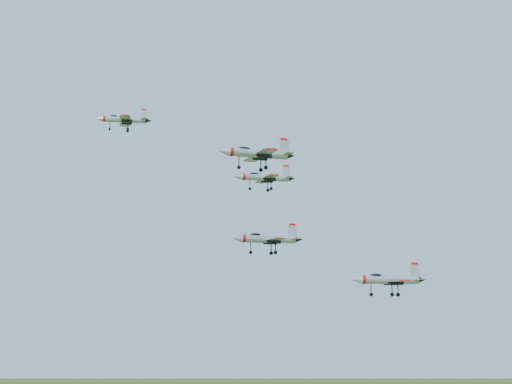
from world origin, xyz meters
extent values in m
cylinder|color=#A5A8B1|center=(-21.00, 16.08, 153.25)|extent=(8.09, 1.64, 1.16)
cone|color=#A5A8B1|center=(-25.81, 16.37, 153.25)|extent=(1.67, 1.26, 1.16)
cone|color=black|center=(-16.36, 15.81, 153.25)|extent=(1.31, 1.06, 0.99)
ellipsoid|color=black|center=(-22.96, 16.20, 153.68)|extent=(2.01, 0.95, 0.74)
cube|color=#A5A8B1|center=(-20.97, 13.58, 153.02)|extent=(2.29, 4.05, 0.13)
cube|color=#A5A8B1|center=(-20.67, 18.57, 153.02)|extent=(2.29, 4.05, 0.13)
cube|color=#A5A8B1|center=(-17.34, 15.86, 154.45)|extent=(1.34, 0.19, 1.88)
cube|color=red|center=(-17.34, 15.86, 155.43)|extent=(0.99, 0.18, 0.31)
cylinder|color=#A5A8B1|center=(3.87, 3.67, 140.95)|extent=(8.70, 1.43, 1.25)
cone|color=#A5A8B1|center=(-1.33, 3.56, 140.95)|extent=(1.76, 1.29, 1.25)
cone|color=black|center=(8.88, 3.77, 140.95)|extent=(1.37, 1.09, 1.06)
ellipsoid|color=black|center=(1.75, 3.63, 141.42)|extent=(2.14, 0.94, 0.80)
cube|color=#A5A8B1|center=(4.12, 0.98, 140.71)|extent=(2.30, 4.29, 0.13)
cube|color=#A5A8B1|center=(4.01, 6.37, 140.71)|extent=(2.30, 4.29, 0.13)
cube|color=#A5A8B1|center=(7.82, 3.75, 142.25)|extent=(1.45, 0.15, 2.02)
cube|color=red|center=(7.82, 3.75, 143.31)|extent=(1.06, 0.16, 0.34)
cylinder|color=#A5A8B1|center=(-2.65, -17.15, 141.12)|extent=(9.28, 2.18, 1.33)
cone|color=#A5A8B1|center=(-8.15, -17.67, 141.12)|extent=(1.96, 1.49, 1.33)
cone|color=black|center=(2.64, -16.66, 141.12)|extent=(1.53, 1.26, 1.13)
ellipsoid|color=black|center=(-4.89, -17.36, 141.62)|extent=(2.33, 1.16, 0.84)
cube|color=#A5A8B1|center=(-2.18, -19.98, 140.86)|extent=(2.76, 4.70, 0.14)
cube|color=#A5A8B1|center=(-2.72, -14.28, 140.86)|extent=(2.76, 4.70, 0.14)
cube|color=#A5A8B1|center=(1.52, -16.76, 142.50)|extent=(1.54, 0.26, 2.15)
cube|color=red|center=(1.52, -16.76, 143.62)|extent=(1.13, 0.25, 0.36)
cylinder|color=#A5A8B1|center=(5.10, 6.17, 129.99)|extent=(10.27, 2.02, 1.47)
cone|color=#A5A8B1|center=(-1.01, 5.84, 129.99)|extent=(2.12, 1.58, 1.47)
cone|color=black|center=(10.99, 6.49, 129.99)|extent=(1.65, 1.34, 1.25)
ellipsoid|color=black|center=(2.61, 6.03, 130.55)|extent=(2.55, 1.19, 0.94)
cube|color=#A5A8B1|center=(5.50, 3.01, 129.71)|extent=(2.87, 5.12, 0.16)
cube|color=#A5A8B1|center=(5.16, 9.35, 129.71)|extent=(2.87, 5.12, 0.16)
cube|color=#A5A8B1|center=(9.74, 6.42, 131.52)|extent=(1.71, 0.23, 2.38)
cube|color=red|center=(9.74, 6.42, 132.77)|extent=(1.25, 0.23, 0.40)
cylinder|color=#A5A8B1|center=(19.19, -15.21, 122.28)|extent=(9.46, 1.62, 1.36)
cone|color=#A5A8B1|center=(13.54, -15.06, 122.28)|extent=(1.92, 1.41, 1.36)
cone|color=black|center=(24.64, -15.36, 122.28)|extent=(1.50, 1.20, 1.16)
ellipsoid|color=black|center=(16.89, -15.15, 122.79)|extent=(2.33, 1.04, 0.86)
cube|color=#A5A8B1|center=(19.32, -18.15, 122.01)|extent=(2.53, 4.67, 0.15)
cube|color=#A5A8B1|center=(19.48, -12.28, 122.01)|extent=(2.53, 4.67, 0.15)
cube|color=#A5A8B1|center=(23.49, -15.33, 123.69)|extent=(1.57, 0.17, 2.20)
cube|color=red|center=(23.49, -15.33, 124.84)|extent=(1.16, 0.18, 0.37)
camera|label=1|loc=(-28.32, -119.92, 120.34)|focal=50.00mm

